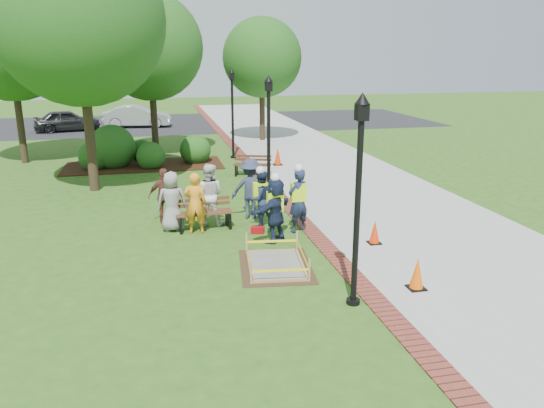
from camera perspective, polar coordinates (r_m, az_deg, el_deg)
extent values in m
plane|color=#285116|center=(13.47, -0.95, -5.60)|extent=(100.00, 100.00, 0.00)
cube|color=#9E9E99|center=(24.03, 5.83, 4.02)|extent=(6.00, 60.00, 0.02)
cube|color=maroon|center=(23.21, -1.81, 3.69)|extent=(0.50, 60.00, 0.03)
cube|color=#381E0F|center=(24.76, -13.60, 4.04)|extent=(7.00, 3.00, 0.05)
cube|color=black|center=(39.66, -9.11, 8.62)|extent=(36.00, 12.00, 0.01)
cube|color=#47331E|center=(12.83, 0.40, -6.71)|extent=(1.97, 2.49, 0.01)
cube|color=gray|center=(12.82, 0.40, -6.65)|extent=(1.41, 1.93, 0.04)
cube|color=tan|center=(12.82, 0.40, -6.57)|extent=(1.55, 2.07, 0.08)
cube|color=tan|center=(12.73, 0.41, -5.59)|extent=(1.58, 2.10, 0.55)
cube|color=yellow|center=(12.72, 0.41, -5.48)|extent=(1.52, 2.05, 0.06)
cube|color=brown|center=(15.41, -7.33, -0.94)|extent=(1.68, 0.62, 0.04)
cube|color=brown|center=(15.59, -7.54, 0.21)|extent=(1.64, 0.18, 0.26)
cube|color=black|center=(15.49, -7.29, -1.87)|extent=(1.53, 0.67, 0.48)
cube|color=#54301D|center=(22.06, -2.13, 4.26)|extent=(1.61, 0.92, 0.04)
cube|color=#54301D|center=(22.25, -2.05, 4.98)|extent=(1.48, 0.53, 0.25)
cube|color=black|center=(22.11, -2.13, 3.63)|extent=(1.49, 0.94, 0.45)
cube|color=black|center=(12.07, 15.22, -8.74)|extent=(0.37, 0.37, 0.05)
cone|color=#FC5C07|center=(11.92, 15.35, -7.14)|extent=(0.29, 0.29, 0.68)
cube|color=black|center=(14.54, 10.92, -4.15)|extent=(0.34, 0.34, 0.05)
cone|color=red|center=(14.43, 10.99, -2.89)|extent=(0.27, 0.27, 0.63)
cube|color=black|center=(24.24, 0.62, 4.25)|extent=(0.40, 0.40, 0.05)
cone|color=red|center=(24.16, 0.62, 5.18)|extent=(0.32, 0.32, 0.74)
cube|color=#980B0F|center=(15.08, -1.56, -2.82)|extent=(0.42, 0.31, 0.19)
cylinder|color=black|center=(10.47, 9.14, -1.19)|extent=(0.12, 0.12, 3.80)
cube|color=black|center=(10.07, 9.64, 9.75)|extent=(0.22, 0.22, 0.32)
cone|color=black|center=(10.05, 9.71, 11.17)|extent=(0.28, 0.28, 0.22)
cylinder|color=black|center=(11.15, 8.72, -10.31)|extent=(0.28, 0.28, 0.10)
cylinder|color=black|center=(17.94, -0.36, 6.18)|extent=(0.12, 0.12, 3.80)
cube|color=black|center=(17.71, -0.37, 12.57)|extent=(0.22, 0.22, 0.32)
cone|color=black|center=(17.70, -0.37, 13.38)|extent=(0.28, 0.28, 0.22)
cylinder|color=black|center=(18.35, -0.35, 0.48)|extent=(0.28, 0.28, 0.10)
cylinder|color=black|center=(25.73, -4.26, 9.12)|extent=(0.12, 0.12, 3.80)
cube|color=black|center=(25.57, -4.35, 13.58)|extent=(0.22, 0.22, 0.32)
cone|color=black|center=(25.56, -4.36, 14.14)|extent=(0.28, 0.28, 0.22)
cylinder|color=black|center=(26.02, -4.17, 5.07)|extent=(0.28, 0.28, 0.10)
cylinder|color=#3D2D1E|center=(20.47, -19.12, 8.18)|extent=(0.35, 0.35, 4.97)
sphere|color=#1B4914|center=(20.35, -20.07, 18.11)|extent=(5.92, 5.92, 5.92)
cylinder|color=#3D2D1E|center=(26.96, -12.61, 9.63)|extent=(0.32, 0.32, 4.30)
sphere|color=#1B4914|center=(26.82, -13.02, 16.15)|extent=(5.05, 5.05, 5.05)
cylinder|color=#3D2D1E|center=(31.15, -1.07, 10.40)|extent=(0.31, 0.31, 3.86)
sphere|color=#1B4914|center=(31.00, -1.09, 15.48)|extent=(4.48, 4.48, 4.48)
cylinder|color=#3D2D1E|center=(27.07, -25.57, 8.84)|extent=(0.31, 0.31, 4.62)
sphere|color=#1B4914|center=(26.95, -26.44, 15.78)|extent=(5.55, 5.55, 5.55)
sphere|color=#1B4914|center=(24.75, -18.52, 3.60)|extent=(1.32, 1.32, 1.32)
sphere|color=#1B4914|center=(25.00, -16.65, 3.88)|extent=(2.04, 2.04, 2.04)
sphere|color=#1B4914|center=(24.21, -12.82, 3.77)|extent=(1.27, 1.27, 1.27)
sphere|color=#1B4914|center=(25.07, -8.19, 4.42)|extent=(1.43, 1.43, 1.43)
sphere|color=#1B4914|center=(26.01, -13.76, 4.54)|extent=(1.09, 1.09, 1.09)
imported|color=gray|center=(15.36, -10.70, 0.27)|extent=(0.58, 0.40, 1.73)
imported|color=orange|center=(15.01, -8.26, 0.06)|extent=(0.61, 0.44, 1.76)
imported|color=white|center=(15.72, -6.79, 1.00)|extent=(0.69, 0.57, 1.84)
imported|color=brown|center=(16.07, -11.42, 0.83)|extent=(0.57, 0.40, 1.68)
imported|color=#2D334E|center=(16.27, -2.31, 1.64)|extent=(0.68, 0.54, 1.85)
imported|color=#191B42|center=(14.23, 0.33, -0.66)|extent=(0.66, 0.65, 1.76)
cube|color=#B9F014|center=(14.16, 0.33, 0.30)|extent=(0.42, 0.26, 0.52)
sphere|color=white|center=(14.00, 0.34, 2.88)|extent=(0.25, 0.25, 0.25)
imported|color=#182140|center=(15.00, 2.83, 0.35)|extent=(0.69, 0.59, 1.84)
cube|color=#B9F014|center=(14.93, 2.84, 1.31)|extent=(0.42, 0.26, 0.52)
sphere|color=white|center=(14.77, 2.88, 3.87)|extent=(0.25, 0.25, 0.25)
imported|color=#181940|center=(15.46, -1.25, 0.52)|extent=(0.62, 0.50, 1.67)
cube|color=#B9F014|center=(15.40, -1.25, 1.37)|extent=(0.42, 0.26, 0.52)
sphere|color=white|center=(15.26, -1.27, 3.63)|extent=(0.25, 0.25, 0.25)
imported|color=#232426|center=(37.40, -21.06, 7.32)|extent=(2.87, 4.95, 1.52)
imported|color=#BCBBC0|center=(38.03, -14.24, 8.01)|extent=(2.64, 5.14, 1.62)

